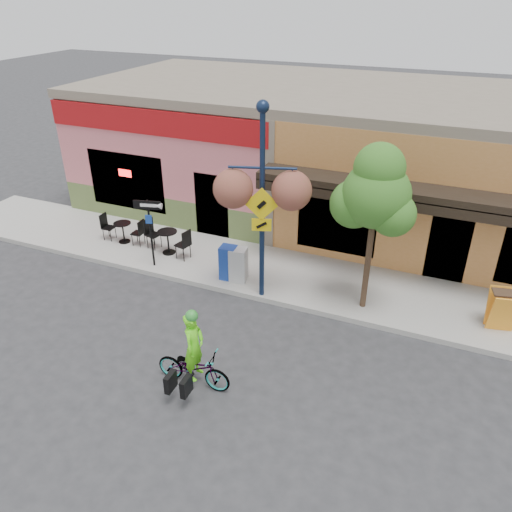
% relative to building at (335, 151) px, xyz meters
% --- Properties ---
extents(ground, '(90.00, 90.00, 0.00)m').
position_rel_building_xyz_m(ground, '(0.00, -7.50, -2.25)').
color(ground, '#2D2D30').
rests_on(ground, ground).
extents(sidewalk, '(24.00, 3.00, 0.15)m').
position_rel_building_xyz_m(sidewalk, '(0.00, -5.50, -2.17)').
color(sidewalk, '#9E9B93').
rests_on(sidewalk, ground).
extents(curb, '(24.00, 0.12, 0.15)m').
position_rel_building_xyz_m(curb, '(0.00, -6.95, -2.17)').
color(curb, '#A8A59E').
rests_on(curb, ground).
extents(building, '(18.20, 8.20, 4.50)m').
position_rel_building_xyz_m(building, '(0.00, 0.00, 0.00)').
color(building, '#CB646C').
rests_on(building, ground).
extents(bicycle, '(1.71, 0.64, 0.89)m').
position_rel_building_xyz_m(bicycle, '(-0.19, -10.48, -1.81)').
color(bicycle, maroon).
rests_on(bicycle, ground).
extents(cyclist_rider, '(0.39, 0.59, 1.58)m').
position_rel_building_xyz_m(cyclist_rider, '(-0.14, -10.48, -1.46)').
color(cyclist_rider, '#64F71A').
rests_on(cyclist_rider, ground).
extents(lamp_post, '(1.79, 1.13, 5.22)m').
position_rel_building_xyz_m(lamp_post, '(-0.09, -6.85, 0.51)').
color(lamp_post, '#13213D').
rests_on(lamp_post, sidewalk).
extents(one_way_sign, '(0.83, 0.38, 2.12)m').
position_rel_building_xyz_m(one_way_sign, '(-3.69, -6.62, -1.04)').
color(one_way_sign, black).
rests_on(one_way_sign, sidewalk).
extents(cafe_set_left, '(1.51, 0.78, 0.90)m').
position_rel_building_xyz_m(cafe_set_left, '(-5.45, -5.69, -1.65)').
color(cafe_set_left, black).
rests_on(cafe_set_left, sidewalk).
extents(cafe_set_right, '(1.78, 1.14, 0.99)m').
position_rel_building_xyz_m(cafe_set_right, '(-3.70, -5.78, -1.61)').
color(cafe_set_right, black).
rests_on(cafe_set_right, sidewalk).
extents(newspaper_box_blue, '(0.48, 0.44, 1.01)m').
position_rel_building_xyz_m(newspaper_box_blue, '(-1.29, -6.42, -1.59)').
color(newspaper_box_blue, navy).
rests_on(newspaper_box_blue, sidewalk).
extents(newspaper_box_grey, '(0.53, 0.49, 1.00)m').
position_rel_building_xyz_m(newspaper_box_grey, '(-0.99, -6.41, -1.60)').
color(newspaper_box_grey, '#B0B0B0').
rests_on(newspaper_box_grey, sidewalk).
extents(street_tree, '(1.98, 1.98, 4.44)m').
position_rel_building_xyz_m(street_tree, '(2.58, -6.32, 0.12)').
color(street_tree, '#3D7A26').
rests_on(street_tree, sidewalk).
extents(sandwich_board, '(0.70, 0.57, 1.04)m').
position_rel_building_xyz_m(sandwich_board, '(5.91, -6.16, -1.58)').
color(sandwich_board, '#FF9F28').
rests_on(sandwich_board, sidewalk).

